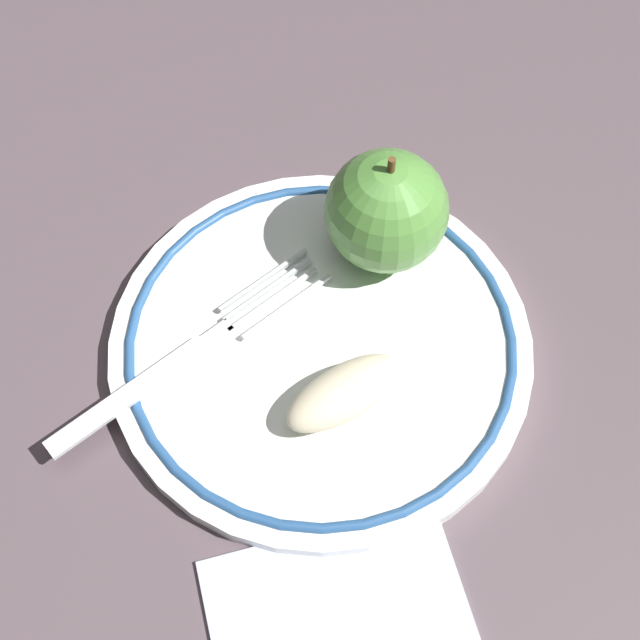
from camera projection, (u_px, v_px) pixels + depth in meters
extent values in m
plane|color=#54464B|center=(295.00, 360.00, 0.53)|extent=(2.00, 2.00, 0.00)
cylinder|color=white|center=(320.00, 345.00, 0.53)|extent=(0.25, 0.25, 0.01)
torus|color=#295489|center=(320.00, 340.00, 0.52)|extent=(0.23, 0.23, 0.01)
sphere|color=#54913D|center=(387.00, 211.00, 0.52)|extent=(0.07, 0.07, 0.07)
cylinder|color=brown|center=(391.00, 166.00, 0.48)|extent=(0.00, 0.00, 0.01)
ellipsoid|color=beige|center=(343.00, 393.00, 0.49)|extent=(0.08, 0.04, 0.02)
cube|color=silver|center=(129.00, 395.00, 0.50)|extent=(0.10, 0.04, 0.00)
cube|color=silver|center=(217.00, 333.00, 0.52)|extent=(0.02, 0.01, 0.00)
cube|color=silver|center=(287.00, 306.00, 0.53)|extent=(0.06, 0.02, 0.00)
cube|color=silver|center=(279.00, 298.00, 0.53)|extent=(0.06, 0.02, 0.00)
cube|color=silver|center=(270.00, 289.00, 0.53)|extent=(0.06, 0.02, 0.00)
cube|color=silver|center=(262.00, 280.00, 0.54)|extent=(0.06, 0.02, 0.00)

